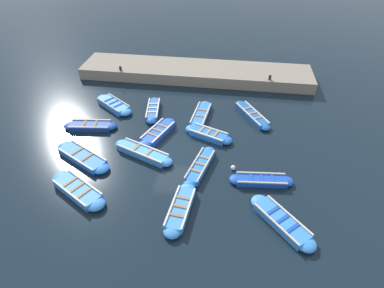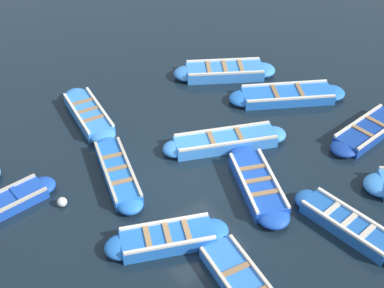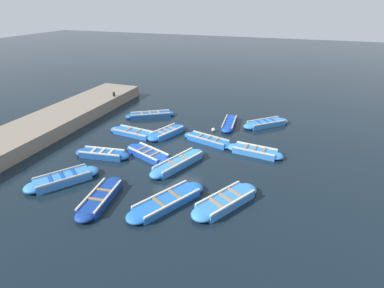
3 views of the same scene
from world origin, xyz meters
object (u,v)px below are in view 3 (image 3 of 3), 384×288
at_px(boat_outer_left, 133,133).
at_px(boat_centre, 102,154).
at_px(boat_inner_gap, 148,154).
at_px(bollard_mid_north, 114,94).
at_px(boat_far_corner, 100,198).
at_px(boat_stern_in, 167,133).
at_px(boat_near_quay, 178,163).
at_px(boat_end_of_row, 255,151).
at_px(boat_broadside, 226,201).
at_px(boat_drifting, 63,179).
at_px(boat_bow_out, 229,123).
at_px(boat_mid_row, 150,115).
at_px(boat_tucked, 167,201).
at_px(buoy_orange_near, 213,130).
at_px(boat_alongside, 266,124).
at_px(boat_outer_right, 208,140).

bearing_deg(boat_outer_left, boat_centre, -91.55).
relative_size(boat_outer_left, boat_inner_gap, 1.04).
bearing_deg(bollard_mid_north, boat_inner_gap, -46.34).
height_order(boat_far_corner, boat_stern_in, boat_stern_in).
bearing_deg(boat_near_quay, boat_end_of_row, 37.32).
xyz_separation_m(boat_far_corner, boat_broadside, (5.31, 1.59, 0.03)).
bearing_deg(boat_outer_left, boat_far_corner, -71.60).
xyz_separation_m(boat_drifting, boat_centre, (0.25, 2.89, -0.01)).
relative_size(boat_bow_out, boat_outer_left, 0.93).
distance_m(boat_far_corner, bollard_mid_north, 13.32).
height_order(boat_near_quay, boat_outer_left, boat_near_quay).
bearing_deg(bollard_mid_north, boat_end_of_row, -20.77).
xyz_separation_m(boat_bow_out, boat_mid_row, (-6.05, -0.37, 0.00)).
relative_size(boat_tucked, boat_drifting, 1.17).
height_order(boat_far_corner, boat_outer_left, boat_far_corner).
height_order(boat_drifting, buoy_orange_near, boat_drifting).
relative_size(boat_stern_in, boat_mid_row, 0.90).
relative_size(boat_near_quay, boat_outer_left, 1.08).
height_order(boat_far_corner, buoy_orange_near, boat_far_corner).
distance_m(bollard_mid_north, buoy_orange_near, 9.58).
relative_size(boat_near_quay, boat_alongside, 1.19).
relative_size(boat_near_quay, boat_broadside, 1.05).
height_order(boat_tucked, boat_inner_gap, boat_inner_gap).
height_order(boat_outer_right, boat_mid_row, boat_outer_right).
bearing_deg(boat_bow_out, boat_tucked, -92.55).
relative_size(boat_far_corner, bollard_mid_north, 9.90).
xyz_separation_m(boat_stern_in, boat_mid_row, (-2.58, 2.69, -0.02)).
bearing_deg(boat_near_quay, boat_tucked, -76.22).
height_order(boat_bow_out, boat_stern_in, boat_stern_in).
bearing_deg(boat_bow_out, bollard_mid_north, 174.83).
distance_m(boat_inner_gap, boat_alongside, 9.01).
relative_size(boat_far_corner, boat_mid_row, 0.98).
bearing_deg(boat_drifting, boat_bow_out, 59.17).
height_order(boat_outer_left, boat_end_of_row, boat_end_of_row).
distance_m(boat_centre, buoy_orange_near, 7.48).
xyz_separation_m(boat_end_of_row, buoy_orange_near, (-3.16, 2.34, -0.04)).
xyz_separation_m(boat_near_quay, boat_drifting, (-4.71, -3.39, 0.00)).
bearing_deg(boat_far_corner, buoy_orange_near, 74.19).
bearing_deg(boat_alongside, boat_outer_left, -150.52).
relative_size(boat_far_corner, buoy_orange_near, 12.94).
bearing_deg(boat_tucked, boat_centre, 152.25).
distance_m(boat_outer_right, boat_far_corner, 7.86).
bearing_deg(boat_bow_out, boat_outer_right, -100.54).
bearing_deg(bollard_mid_north, boat_bow_out, -5.17).
bearing_deg(boat_stern_in, boat_broadside, -47.51).
distance_m(boat_centre, boat_broadside, 7.91).
height_order(boat_centre, boat_end_of_row, boat_centre).
distance_m(boat_bow_out, boat_mid_row, 6.06).
relative_size(boat_outer_right, boat_outer_left, 0.97).
relative_size(boat_centre, boat_broadside, 0.90).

